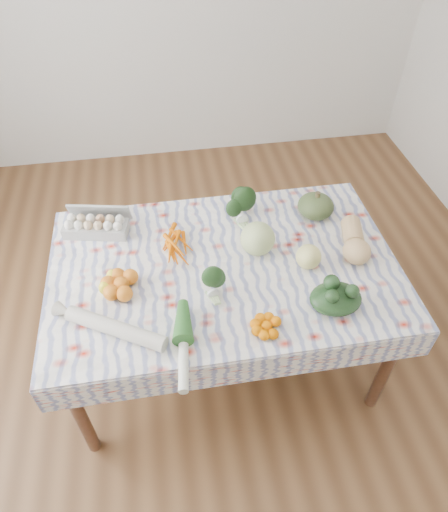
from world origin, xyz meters
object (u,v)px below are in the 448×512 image
(cabbage, at_px, (258,239))
(dining_table, at_px, (224,276))
(butternut_squash, at_px, (355,239))
(egg_carton, at_px, (96,227))
(kabocha_squash, at_px, (316,206))
(grapefruit, at_px, (308,257))

(cabbage, bearing_deg, dining_table, -159.71)
(dining_table, distance_m, butternut_squash, 0.66)
(egg_carton, xyz_separation_m, cabbage, (0.78, -0.26, 0.04))
(kabocha_squash, bearing_deg, dining_table, -152.10)
(dining_table, xyz_separation_m, cabbage, (0.17, 0.06, 0.17))
(dining_table, height_order, cabbage, cabbage)
(dining_table, xyz_separation_m, grapefruit, (0.39, -0.07, 0.14))
(egg_carton, height_order, butternut_squash, butternut_squash)
(egg_carton, xyz_separation_m, butternut_squash, (1.25, -0.32, 0.02))
(dining_table, xyz_separation_m, butternut_squash, (0.64, 0.00, 0.15))
(dining_table, relative_size, kabocha_squash, 8.40)
(egg_carton, distance_m, grapefruit, 1.07)
(dining_table, relative_size, butternut_squash, 5.65)
(kabocha_squash, height_order, grapefruit, kabocha_squash)
(dining_table, relative_size, egg_carton, 4.99)
(dining_table, relative_size, grapefruit, 13.37)
(egg_carton, relative_size, butternut_squash, 1.13)
(dining_table, xyz_separation_m, kabocha_squash, (0.54, 0.28, 0.15))
(egg_carton, distance_m, cabbage, 0.82)
(dining_table, bearing_deg, kabocha_squash, 27.90)
(kabocha_squash, bearing_deg, grapefruit, -112.44)
(dining_table, bearing_deg, butternut_squash, 0.10)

